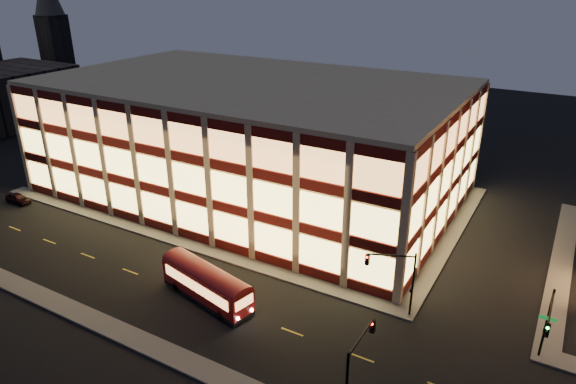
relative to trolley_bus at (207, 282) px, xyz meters
The scene contains 12 objects.
ground 9.56m from the trolley_bus, 141.34° to the left, with size 200.00×200.00×0.00m, color black.
sidewalk_office_south 12.53m from the trolley_bus, 146.40° to the left, with size 54.00×2.00×0.15m, color #514F4C.
sidewalk_office_east 27.77m from the trolley_bus, 55.58° to the left, with size 2.00×30.00×0.15m, color #514F4C.
sidewalk_tower_west 35.17m from the trolley_bus, 40.61° to the left, with size 2.00×30.00×0.15m, color #514F4C.
sidewalk_near 10.38m from the trolley_bus, 135.78° to the right, with size 100.00×2.00×0.15m, color #514F4C.
office_building 25.56m from the trolley_bus, 114.22° to the left, with size 50.45×30.45×14.50m.
church_tower 90.20m from the trolley_bus, 149.33° to the left, with size 5.00×5.00×18.00m, color #2D2621.
traffic_signal_far 16.24m from the trolley_bus, 22.30° to the left, with size 3.79×1.87×6.00m.
traffic_signal_right 26.79m from the trolley_bus, 11.33° to the left, with size 1.20×4.37×6.00m.
traffic_signal_near 17.13m from the trolley_bus, 17.72° to the right, with size 0.32×4.45×6.00m.
trolley_bus is the anchor object (origin of this frame).
parked_car_0 33.65m from the trolley_bus, behind, with size 1.45×3.61×1.23m, color black.
Camera 1 is at (32.41, -35.09, 26.74)m, focal length 32.00 mm.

